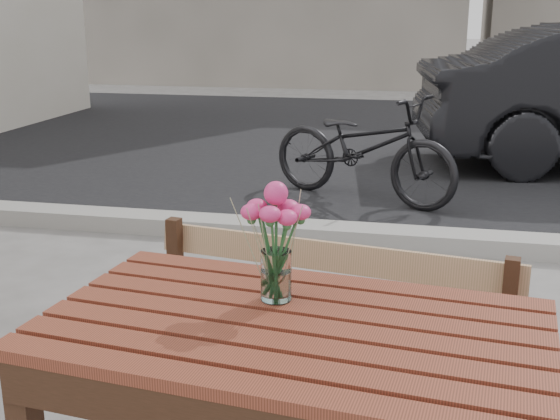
# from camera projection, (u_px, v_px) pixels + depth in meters

# --- Properties ---
(street) EXTENTS (30.00, 8.12, 0.12)m
(street) POSITION_uv_depth(u_px,v_px,m) (387.00, 173.00, 6.65)
(street) COLOR black
(street) RESTS_ON ground
(main_table) EXTENTS (1.33, 0.87, 0.77)m
(main_table) POSITION_uv_depth(u_px,v_px,m) (292.00, 368.00, 1.77)
(main_table) COLOR #562716
(main_table) RESTS_ON ground
(main_bench) EXTENTS (1.34, 0.58, 0.80)m
(main_bench) POSITION_uv_depth(u_px,v_px,m) (321.00, 326.00, 2.37)
(main_bench) COLOR #A27E53
(main_bench) RESTS_ON ground
(main_vase) EXTENTS (0.18, 0.18, 0.32)m
(main_vase) POSITION_uv_depth(u_px,v_px,m) (276.00, 228.00, 1.82)
(main_vase) COLOR white
(main_vase) RESTS_ON main_table
(bicycle) EXTENTS (1.77, 1.23, 0.88)m
(bicycle) POSITION_uv_depth(u_px,v_px,m) (363.00, 147.00, 5.71)
(bicycle) COLOR black
(bicycle) RESTS_ON ground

